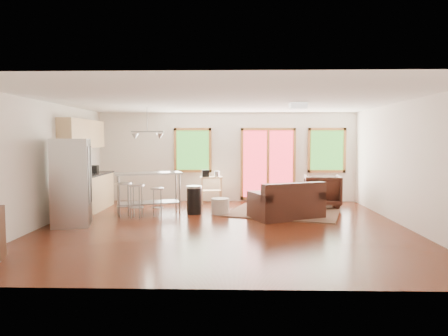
{
  "coord_description": "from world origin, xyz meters",
  "views": [
    {
      "loc": [
        0.23,
        -8.18,
        1.79
      ],
      "look_at": [
        0.0,
        0.3,
        1.2
      ],
      "focal_mm": 32.0,
      "sensor_mm": 36.0,
      "label": 1
    }
  ],
  "objects_px": {
    "island": "(149,185)",
    "refrigerator": "(72,182)",
    "rug": "(284,212)",
    "coffee_table": "(292,198)",
    "armchair": "(322,189)",
    "loveseat": "(287,204)",
    "kitchen_cart": "(211,180)",
    "ottoman": "(264,200)"
  },
  "relations": [
    {
      "from": "island",
      "to": "refrigerator",
      "type": "bearing_deg",
      "value": -131.66
    },
    {
      "from": "rug",
      "to": "coffee_table",
      "type": "distance_m",
      "value": 0.47
    },
    {
      "from": "rug",
      "to": "armchair",
      "type": "height_order",
      "value": "armchair"
    },
    {
      "from": "loveseat",
      "to": "coffee_table",
      "type": "bearing_deg",
      "value": 51.28
    },
    {
      "from": "armchair",
      "to": "island",
      "type": "relative_size",
      "value": 0.56
    },
    {
      "from": "kitchen_cart",
      "to": "island",
      "type": "bearing_deg",
      "value": -131.96
    },
    {
      "from": "armchair",
      "to": "ottoman",
      "type": "xyz_separation_m",
      "value": [
        -1.58,
        -0.14,
        -0.27
      ]
    },
    {
      "from": "refrigerator",
      "to": "ottoman",
      "type": "bearing_deg",
      "value": 16.5
    },
    {
      "from": "rug",
      "to": "ottoman",
      "type": "bearing_deg",
      "value": 119.03
    },
    {
      "from": "coffee_table",
      "to": "island",
      "type": "bearing_deg",
      "value": -173.4
    },
    {
      "from": "coffee_table",
      "to": "ottoman",
      "type": "distance_m",
      "value": 0.85
    },
    {
      "from": "island",
      "to": "loveseat",
      "type": "bearing_deg",
      "value": -9.05
    },
    {
      "from": "coffee_table",
      "to": "ottoman",
      "type": "bearing_deg",
      "value": 142.17
    },
    {
      "from": "loveseat",
      "to": "refrigerator",
      "type": "height_order",
      "value": "refrigerator"
    },
    {
      "from": "loveseat",
      "to": "island",
      "type": "relative_size",
      "value": 1.06
    },
    {
      "from": "loveseat",
      "to": "coffee_table",
      "type": "relative_size",
      "value": 1.77
    },
    {
      "from": "coffee_table",
      "to": "island",
      "type": "xyz_separation_m",
      "value": [
        -3.55,
        -0.41,
        0.37
      ]
    },
    {
      "from": "loveseat",
      "to": "island",
      "type": "height_order",
      "value": "island"
    },
    {
      "from": "kitchen_cart",
      "to": "ottoman",
      "type": "bearing_deg",
      "value": -24.17
    },
    {
      "from": "loveseat",
      "to": "refrigerator",
      "type": "relative_size",
      "value": 0.99
    },
    {
      "from": "rug",
      "to": "kitchen_cart",
      "type": "height_order",
      "value": "kitchen_cart"
    },
    {
      "from": "rug",
      "to": "kitchen_cart",
      "type": "distance_m",
      "value": 2.47
    },
    {
      "from": "loveseat",
      "to": "island",
      "type": "bearing_deg",
      "value": 146.48
    },
    {
      "from": "rug",
      "to": "coffee_table",
      "type": "xyz_separation_m",
      "value": [
        0.23,
        0.27,
        0.31
      ]
    },
    {
      "from": "island",
      "to": "coffee_table",
      "type": "bearing_deg",
      "value": 6.6
    },
    {
      "from": "armchair",
      "to": "island",
      "type": "bearing_deg",
      "value": 20.38
    },
    {
      "from": "rug",
      "to": "island",
      "type": "relative_size",
      "value": 1.52
    },
    {
      "from": "rug",
      "to": "loveseat",
      "type": "relative_size",
      "value": 1.43
    },
    {
      "from": "loveseat",
      "to": "coffee_table",
      "type": "xyz_separation_m",
      "value": [
        0.24,
        0.94,
        -0.01
      ]
    },
    {
      "from": "coffee_table",
      "to": "kitchen_cart",
      "type": "relative_size",
      "value": 1.07
    },
    {
      "from": "armchair",
      "to": "kitchen_cart",
      "type": "height_order",
      "value": "same"
    },
    {
      "from": "rug",
      "to": "armchair",
      "type": "relative_size",
      "value": 2.72
    },
    {
      "from": "refrigerator",
      "to": "island",
      "type": "relative_size",
      "value": 1.07
    },
    {
      "from": "rug",
      "to": "ottoman",
      "type": "xyz_separation_m",
      "value": [
        -0.44,
        0.79,
        0.19
      ]
    },
    {
      "from": "refrigerator",
      "to": "kitchen_cart",
      "type": "relative_size",
      "value": 1.91
    },
    {
      "from": "coffee_table",
      "to": "kitchen_cart",
      "type": "bearing_deg",
      "value": 151.14
    },
    {
      "from": "rug",
      "to": "refrigerator",
      "type": "height_order",
      "value": "refrigerator"
    },
    {
      "from": "island",
      "to": "kitchen_cart",
      "type": "bearing_deg",
      "value": 48.04
    },
    {
      "from": "coffee_table",
      "to": "island",
      "type": "relative_size",
      "value": 0.6
    },
    {
      "from": "loveseat",
      "to": "island",
      "type": "distance_m",
      "value": 3.37
    },
    {
      "from": "rug",
      "to": "armchair",
      "type": "xyz_separation_m",
      "value": [
        1.14,
        0.93,
        0.47
      ]
    },
    {
      "from": "loveseat",
      "to": "island",
      "type": "xyz_separation_m",
      "value": [
        -3.31,
        0.53,
        0.36
      ]
    }
  ]
}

